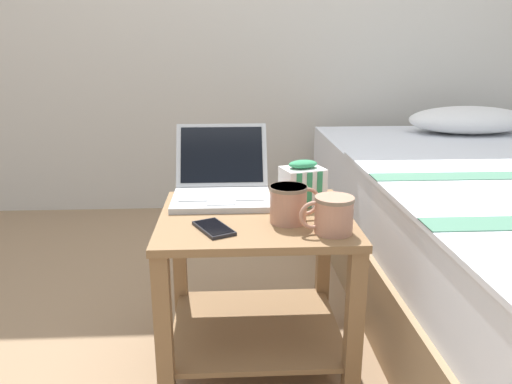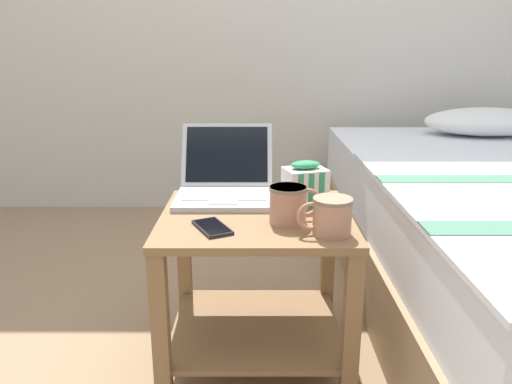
# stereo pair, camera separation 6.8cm
# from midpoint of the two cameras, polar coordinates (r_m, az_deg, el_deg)

# --- Properties ---
(ground_plane) EXTENTS (8.00, 8.00, 0.00)m
(ground_plane) POSITION_cam_midpoint_polar(r_m,az_deg,el_deg) (1.69, -1.29, -18.82)
(ground_plane) COLOR #937556
(bedside_table) EXTENTS (0.56, 0.50, 0.50)m
(bedside_table) POSITION_cam_midpoint_polar(r_m,az_deg,el_deg) (1.53, -1.37, -9.00)
(bedside_table) COLOR olive
(bedside_table) RESTS_ON ground_plane
(laptop) EXTENTS (0.31, 0.34, 0.22)m
(laptop) POSITION_cam_midpoint_polar(r_m,az_deg,el_deg) (1.62, -5.15, 0.91)
(laptop) COLOR #B7BABC
(laptop) RESTS_ON bedside_table
(mug_front_left) EXTENTS (0.15, 0.10, 0.10)m
(mug_front_left) POSITION_cam_midpoint_polar(r_m,az_deg,el_deg) (1.31, 7.32, -2.40)
(mug_front_left) COLOR tan
(mug_front_left) RESTS_ON bedside_table
(mug_front_right) EXTENTS (0.15, 0.10, 0.10)m
(mug_front_right) POSITION_cam_midpoint_polar(r_m,az_deg,el_deg) (1.38, 2.43, -1.19)
(mug_front_right) COLOR tan
(mug_front_right) RESTS_ON bedside_table
(snack_bag) EXTENTS (0.15, 0.13, 0.14)m
(snack_bag) POSITION_cam_midpoint_polar(r_m,az_deg,el_deg) (1.54, 4.07, 0.88)
(snack_bag) COLOR white
(snack_bag) RESTS_ON bedside_table
(cell_phone) EXTENTS (0.12, 0.15, 0.01)m
(cell_phone) POSITION_cam_midpoint_polar(r_m,az_deg,el_deg) (1.35, -6.30, -4.13)
(cell_phone) COLOR black
(cell_phone) RESTS_ON bedside_table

